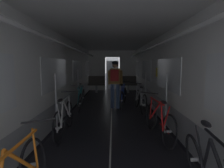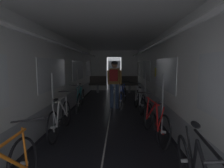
% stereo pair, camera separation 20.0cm
% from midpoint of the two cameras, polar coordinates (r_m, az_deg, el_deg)
% --- Properties ---
extents(train_car_shell, '(3.14, 12.34, 2.57)m').
position_cam_midpoint_polar(train_car_shell, '(5.49, 0.40, 7.36)').
color(train_car_shell, black).
rests_on(train_car_shell, ground).
extents(bench_seat_far_left, '(0.98, 0.51, 0.95)m').
position_cam_midpoint_polar(bench_seat_far_left, '(10.07, -4.04, 0.44)').
color(bench_seat_far_left, gray).
rests_on(bench_seat_far_left, ground).
extents(bench_seat_far_right, '(0.98, 0.51, 0.95)m').
position_cam_midpoint_polar(bench_seat_far_right, '(10.05, 6.22, 0.40)').
color(bench_seat_far_right, gray).
rests_on(bench_seat_far_right, ground).
extents(bicycle_red, '(0.49, 1.69, 0.95)m').
position_cam_midpoint_polar(bicycle_red, '(4.02, 15.06, -11.52)').
color(bicycle_red, black).
rests_on(bicycle_red, ground).
extents(bicycle_white, '(0.44, 1.69, 0.94)m').
position_cam_midpoint_polar(bicycle_white, '(4.25, -15.00, -10.51)').
color(bicycle_white, black).
rests_on(bicycle_white, ground).
extents(bicycle_teal, '(0.44, 1.69, 0.95)m').
position_cam_midpoint_polar(bicycle_teal, '(6.39, -9.33, -4.74)').
color(bicycle_teal, black).
rests_on(bicycle_teal, ground).
extents(bicycle_silver, '(0.44, 1.69, 0.95)m').
position_cam_midpoint_polar(bicycle_silver, '(6.14, 9.69, -5.19)').
color(bicycle_silver, black).
rests_on(bicycle_silver, ground).
extents(person_cyclist_aisle, '(0.55, 0.42, 1.73)m').
position_cam_midpoint_polar(person_cyclist_aisle, '(6.34, 1.67, 1.56)').
color(person_cyclist_aisle, '#384C75').
rests_on(person_cyclist_aisle, ground).
extents(bicycle_blue_in_aisle, '(0.47, 1.67, 0.94)m').
position_cam_midpoint_polar(bicycle_blue_in_aisle, '(6.71, 4.32, -4.13)').
color(bicycle_blue_in_aisle, black).
rests_on(bicycle_blue_in_aisle, ground).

